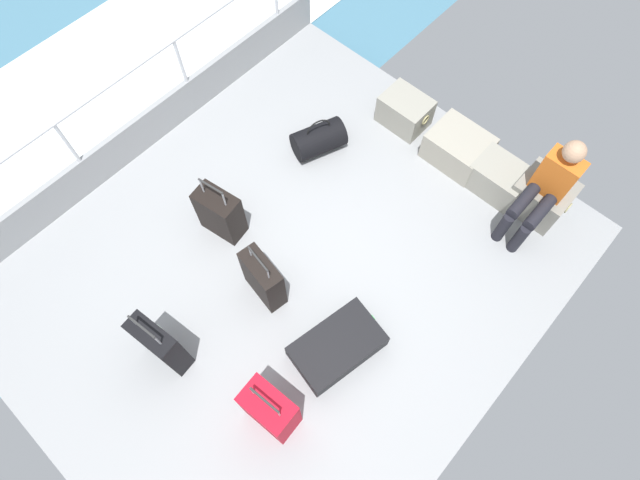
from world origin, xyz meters
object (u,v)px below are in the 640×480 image
(cargo_crate_1, at_px, (458,148))
(suitcase_2, at_px, (270,410))
(suitcase_0, at_px, (263,279))
(suitcase_4, at_px, (220,213))
(duffel_bag, at_px, (319,139))
(cargo_crate_3, at_px, (541,197))
(cargo_crate_2, at_px, (501,180))
(suitcase_3, at_px, (160,344))
(suitcase_1, at_px, (337,346))
(cargo_crate_0, at_px, (405,111))
(passenger_seated, at_px, (546,188))

(cargo_crate_1, relative_size, suitcase_2, 0.77)
(suitcase_0, height_order, suitcase_4, suitcase_4)
(cargo_crate_1, relative_size, duffel_bag, 1.04)
(cargo_crate_1, distance_m, cargo_crate_3, 0.98)
(suitcase_0, bearing_deg, suitcase_4, 165.79)
(cargo_crate_1, height_order, cargo_crate_2, cargo_crate_2)
(cargo_crate_3, xyz_separation_m, suitcase_3, (-1.60, -3.54, 0.13))
(suitcase_1, relative_size, duffel_bag, 1.39)
(suitcase_1, height_order, suitcase_4, suitcase_4)
(cargo_crate_0, height_order, suitcase_4, suitcase_4)
(cargo_crate_1, distance_m, duffel_bag, 1.48)
(cargo_crate_3, relative_size, suitcase_2, 0.64)
(cargo_crate_1, height_order, suitcase_1, cargo_crate_1)
(cargo_crate_3, xyz_separation_m, suitcase_4, (-2.19, -2.32, 0.08))
(cargo_crate_2, relative_size, suitcase_2, 0.75)
(suitcase_0, bearing_deg, cargo_crate_1, 80.44)
(suitcase_0, height_order, duffel_bag, suitcase_0)
(cargo_crate_0, distance_m, cargo_crate_1, 0.72)
(suitcase_4, bearing_deg, cargo_crate_3, 46.63)
(suitcase_1, height_order, suitcase_2, suitcase_2)
(cargo_crate_0, xyz_separation_m, cargo_crate_1, (0.72, -0.00, -0.01))
(cargo_crate_3, height_order, passenger_seated, passenger_seated)
(cargo_crate_2, bearing_deg, suitcase_1, -92.46)
(cargo_crate_0, relative_size, passenger_seated, 0.50)
(passenger_seated, distance_m, suitcase_4, 3.08)
(suitcase_1, bearing_deg, duffel_bag, 136.71)
(suitcase_2, height_order, suitcase_3, suitcase_3)
(suitcase_4, bearing_deg, cargo_crate_0, 77.73)
(cargo_crate_3, distance_m, passenger_seated, 0.43)
(duffel_bag, bearing_deg, passenger_seated, 19.65)
(cargo_crate_0, relative_size, suitcase_1, 0.63)
(suitcase_3, bearing_deg, suitcase_0, 78.40)
(cargo_crate_2, xyz_separation_m, suitcase_0, (-0.98, -2.44, 0.12))
(cargo_crate_3, bearing_deg, suitcase_2, -99.25)
(cargo_crate_1, distance_m, suitcase_1, 2.49)
(cargo_crate_2, height_order, suitcase_4, suitcase_4)
(cargo_crate_1, xyz_separation_m, suitcase_3, (-0.63, -3.50, 0.16))
(cargo_crate_1, bearing_deg, suitcase_1, -79.37)
(cargo_crate_2, xyz_separation_m, suitcase_1, (-0.10, -2.41, -0.07))
(suitcase_0, relative_size, duffel_bag, 1.19)
(cargo_crate_3, bearing_deg, cargo_crate_2, -168.93)
(cargo_crate_2, height_order, suitcase_0, suitcase_0)
(passenger_seated, bearing_deg, cargo_crate_2, 165.76)
(cargo_crate_0, bearing_deg, suitcase_4, -102.27)
(suitcase_2, xyz_separation_m, suitcase_3, (-1.07, -0.25, -0.00))
(cargo_crate_1, bearing_deg, cargo_crate_3, 2.79)
(suitcase_3, bearing_deg, suitcase_4, 115.74)
(suitcase_4, distance_m, duffel_bag, 1.37)
(suitcase_0, distance_m, duffel_bag, 1.75)
(cargo_crate_2, distance_m, suitcase_1, 2.42)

